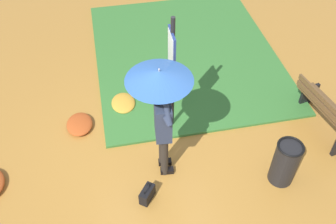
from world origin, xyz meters
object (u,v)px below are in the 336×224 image
at_px(person_with_umbrella, 161,98).
at_px(trash_bin, 285,163).
at_px(handbag, 147,194).
at_px(info_sign_post, 172,64).
at_px(park_bench, 326,111).

xyz_separation_m(person_with_umbrella, trash_bin, (-0.66, -1.85, -1.13)).
height_order(person_with_umbrella, handbag, person_with_umbrella).
height_order(person_with_umbrella, info_sign_post, info_sign_post).
relative_size(person_with_umbrella, park_bench, 1.45).
xyz_separation_m(person_with_umbrella, info_sign_post, (0.86, -0.34, -0.11)).
height_order(park_bench, trash_bin, trash_bin).
distance_m(handbag, park_bench, 3.53).
distance_m(person_with_umbrella, trash_bin, 2.27).
bearing_deg(person_with_umbrella, info_sign_post, -21.52).
bearing_deg(handbag, trash_bin, -91.26).
relative_size(person_with_umbrella, handbag, 5.53).
xyz_separation_m(person_with_umbrella, park_bench, (0.29, -3.05, -1.15)).
bearing_deg(person_with_umbrella, park_bench, -84.61).
xyz_separation_m(person_with_umbrella, handbag, (-0.61, 0.35, -1.42)).
bearing_deg(park_bench, info_sign_post, 78.06).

